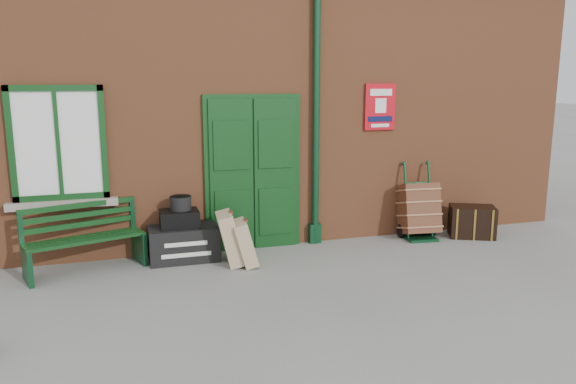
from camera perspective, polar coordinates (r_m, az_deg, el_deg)
name	(u,v)px	position (r m, az deg, el deg)	size (l,w,h in m)	color
ground	(305,278)	(7.17, 1.70, -8.76)	(80.00, 80.00, 0.00)	gray
station_building	(242,96)	(10.10, -4.71, 9.66)	(10.30, 4.30, 4.36)	#965230
bench	(84,237)	(7.77, -20.06, -4.29)	(1.55, 0.89, 0.92)	#0F3914
houdini_trunk	(184,243)	(7.92, -10.52, -5.16)	(0.95, 0.52, 0.47)	black
strongbox	(179,219)	(7.83, -10.98, -2.69)	(0.52, 0.38, 0.24)	black
hatbox	(181,203)	(7.81, -10.85, -1.10)	(0.28, 0.28, 0.19)	black
suitcase_back	(230,238)	(7.62, -5.92, -4.70)	(0.20, 0.50, 0.70)	tan
suitcase_front	(245,243)	(7.57, -4.42, -5.17)	(0.18, 0.45, 0.60)	tan
porter_trolley	(419,210)	(9.05, 13.13, -1.76)	(0.63, 0.67, 1.17)	#0E381D
dark_trunk	(472,222)	(9.38, 18.19, -2.87)	(0.68, 0.45, 0.49)	black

